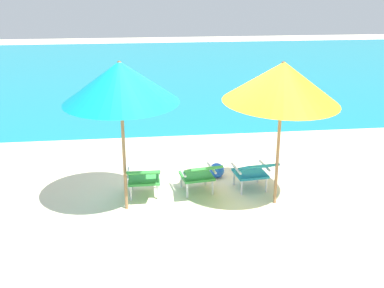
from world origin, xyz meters
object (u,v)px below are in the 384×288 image
Objects in this scene: lounge_chair_right at (254,171)px; beach_umbrella_right at (282,82)px; beach_ball at (217,170)px; beach_umbrella_left at (120,82)px; lounge_chair_center at (200,173)px; lounge_chair_left at (144,176)px.

beach_umbrella_right is (0.25, -0.42, 1.58)m from lounge_chair_right.
beach_ball is (-0.75, 1.14, -1.85)m from beach_umbrella_right.
beach_umbrella_right is (2.39, -0.09, -0.04)m from beach_umbrella_left.
beach_umbrella_right is at bearing -56.71° from beach_ball.
lounge_chair_center is at bearing 179.28° from lounge_chair_right.
beach_ball is (-0.50, 0.72, -0.27)m from lounge_chair_right.
lounge_chair_center and lounge_chair_right have the same top height.
lounge_chair_right is at bearing -0.72° from lounge_chair_center.
lounge_chair_left is 3.24× the size of beach_ball.
beach_umbrella_left is at bearing -133.06° from lounge_chair_left.
lounge_chair_left is at bearing -151.10° from beach_ball.
beach_umbrella_left reaches higher than lounge_chair_right.
lounge_chair_right is 0.39× the size of beach_umbrella_left.
beach_umbrella_right is (2.09, -0.40, 1.58)m from lounge_chair_left.
lounge_chair_center is at bearing 1.84° from lounge_chair_left.
lounge_chair_left is 1.84m from lounge_chair_right.
lounge_chair_center is 0.38× the size of beach_umbrella_right.
lounge_chair_center is at bearing 159.70° from beach_umbrella_right.
beach_umbrella_right reaches higher than lounge_chair_center.
beach_umbrella_left is (-0.29, -0.31, 1.62)m from lounge_chair_left.
lounge_chair_left and lounge_chair_right have the same top height.
beach_umbrella_left is 2.71m from beach_ball.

